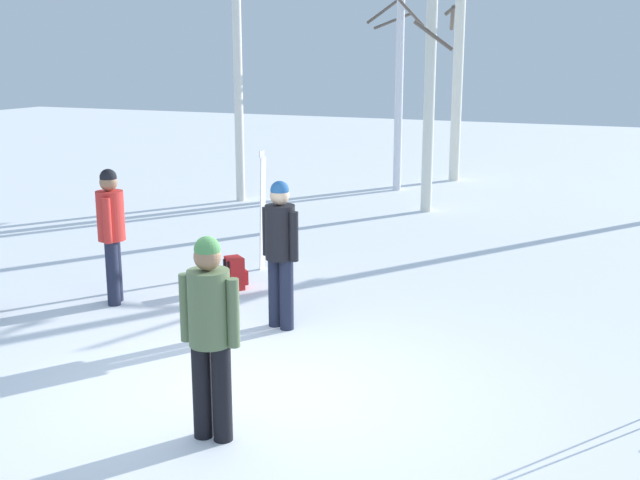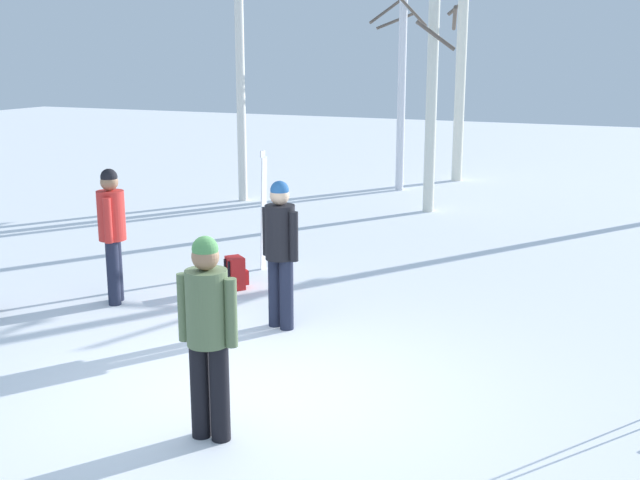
# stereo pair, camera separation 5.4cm
# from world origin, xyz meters

# --- Properties ---
(ground_plane) EXTENTS (60.00, 60.00, 0.00)m
(ground_plane) POSITION_xyz_m (0.00, 0.00, 0.00)
(ground_plane) COLOR white
(person_0) EXTENTS (0.34, 0.48, 1.72)m
(person_0) POSITION_xyz_m (-2.89, 1.74, 0.98)
(person_0) COLOR #1E2338
(person_0) RESTS_ON ground_plane
(person_1) EXTENTS (0.50, 0.34, 1.72)m
(person_1) POSITION_xyz_m (-0.55, 1.75, 0.98)
(person_1) COLOR #1E2338
(person_1) RESTS_ON ground_plane
(person_2) EXTENTS (0.52, 0.34, 1.72)m
(person_2) POSITION_xyz_m (0.13, -0.91, 0.98)
(person_2) COLOR black
(person_2) RESTS_ON ground_plane
(ski_pair_planted_0) EXTENTS (0.03, 0.21, 1.74)m
(ski_pair_planted_0) POSITION_xyz_m (-1.92, 3.95, 0.87)
(ski_pair_planted_0) COLOR white
(ski_pair_planted_0) RESTS_ON ground_plane
(backpack_0) EXTENTS (0.34, 0.35, 0.44)m
(backpack_0) POSITION_xyz_m (-1.80, 2.88, 0.21)
(backpack_0) COLOR red
(backpack_0) RESTS_ON ground_plane
(birch_tree_0) EXTENTS (1.27, 1.00, 7.23)m
(birch_tree_0) POSITION_xyz_m (-4.90, 8.64, 3.73)
(birch_tree_0) COLOR silver
(birch_tree_0) RESTS_ON ground_plane
(birch_tree_1) EXTENTS (1.42, 1.42, 5.63)m
(birch_tree_1) POSITION_xyz_m (-2.26, 11.25, 2.90)
(birch_tree_1) COLOR silver
(birch_tree_1) RESTS_ON ground_plane
(birch_tree_2) EXTENTS (1.25, 0.83, 7.05)m
(birch_tree_2) POSITION_xyz_m (-1.38, 13.15, 3.60)
(birch_tree_2) COLOR silver
(birch_tree_2) RESTS_ON ground_plane
(birch_tree_3) EXTENTS (1.22, 1.21, 5.59)m
(birch_tree_3) POSITION_xyz_m (-0.94, 9.07, 2.92)
(birch_tree_3) COLOR silver
(birch_tree_3) RESTS_ON ground_plane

